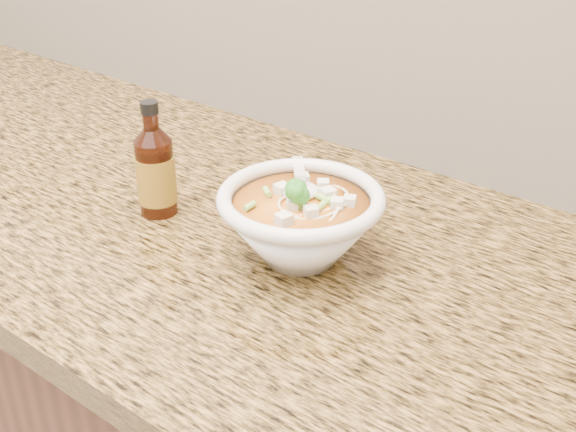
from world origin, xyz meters
The scene contains 4 objects.
cabinet centered at (0.00, 1.68, 0.43)m, with size 4.00×0.65×0.86m, color #331C0F.
counter_slab centered at (0.00, 1.68, 0.88)m, with size 4.00×0.68×0.04m, color olive.
soup_bowl centered at (0.26, 1.65, 0.95)m, with size 0.21×0.21×0.12m.
hot_sauce_bottle centered at (0.03, 1.62, 0.96)m, with size 0.07×0.07×0.16m.
Camera 1 is at (0.73, 1.03, 1.39)m, focal length 45.00 mm.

